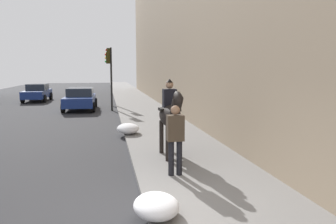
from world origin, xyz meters
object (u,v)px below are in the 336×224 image
at_px(traffic_light_near_curb, 110,71).
at_px(car_mid_lane, 80,98).
at_px(pedestrian_greeting, 175,136).
at_px(traffic_light_far_curb, 110,67).
at_px(mounted_horse_near, 170,115).
at_px(car_near_lane, 37,92).

bearing_deg(traffic_light_near_curb, car_mid_lane, 66.70).
relative_size(pedestrian_greeting, traffic_light_far_curb, 0.41).
bearing_deg(car_mid_lane, traffic_light_near_curb, 67.62).
bearing_deg(car_mid_lane, mounted_horse_near, 15.86).
distance_m(car_mid_lane, traffic_light_near_curb, 2.76).
bearing_deg(mounted_horse_near, car_near_lane, -161.29).
relative_size(mounted_horse_near, traffic_light_near_curb, 0.61).
distance_m(mounted_horse_near, car_near_lane, 21.16).
xyz_separation_m(pedestrian_greeting, traffic_light_far_curb, (16.64, 1.30, 1.69)).
relative_size(car_near_lane, traffic_light_near_curb, 1.15).
relative_size(pedestrian_greeting, car_mid_lane, 0.39).
bearing_deg(mounted_horse_near, car_mid_lane, -166.97).
distance_m(pedestrian_greeting, car_mid_lane, 15.13).
bearing_deg(traffic_light_far_curb, pedestrian_greeting, -175.52).
xyz_separation_m(pedestrian_greeting, car_near_lane, (21.44, 7.25, -0.35)).
bearing_deg(car_near_lane, pedestrian_greeting, 19.96).
relative_size(car_mid_lane, traffic_light_near_curb, 1.17).
bearing_deg(mounted_horse_near, pedestrian_greeting, -8.87).
xyz_separation_m(pedestrian_greeting, traffic_light_near_curb, (13.92, 1.36, 1.43)).
height_order(car_near_lane, traffic_light_far_curb, traffic_light_far_curb).
bearing_deg(car_near_lane, traffic_light_far_curb, 52.34).
bearing_deg(pedestrian_greeting, mounted_horse_near, -7.45).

